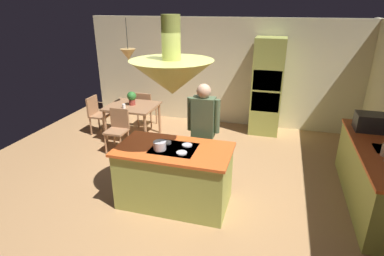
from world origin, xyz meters
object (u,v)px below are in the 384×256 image
Objects in this scene: kitchen_island at (174,176)px; microwave_on_counter at (371,122)px; dining_table at (132,110)px; cup_on_table at (124,106)px; oven_tower at (267,87)px; cooking_pot_on_cooktop at (160,145)px; chair_by_back_wall at (145,107)px; chair_facing_island at (118,127)px; potted_plant_on_table at (132,97)px; chair_at_corner at (97,113)px; person_at_island at (203,128)px.

kitchen_island is 3.27m from microwave_on_counter.
dining_table is 2.30× the size of microwave_on_counter.
microwave_on_counter is at bearing -4.40° from cup_on_table.
oven_tower is 24.09× the size of cup_on_table.
oven_tower reaches higher than microwave_on_counter.
dining_table is 2.73m from cooking_pot_on_cooktop.
cooking_pot_on_cooktop reaches higher than chair_by_back_wall.
potted_plant_on_table reaches higher than chair_facing_island.
chair_facing_island and chair_at_corner have the same top height.
chair_facing_island is 9.67× the size of cup_on_table.
cooking_pot_on_cooktop is at bearing -151.27° from microwave_on_counter.
person_at_island is 2.13m from chair_facing_island.
dining_table is 0.70m from chair_facing_island.
oven_tower reaches higher than chair_facing_island.
chair_facing_island is at bearing -89.39° from potted_plant_on_table.
oven_tower reaches higher than person_at_island.
kitchen_island is at bearing -46.48° from cup_on_table.
kitchen_island is 0.57m from cooking_pot_on_cooktop.
chair_by_back_wall is (-1.70, 2.78, 0.04)m from kitchen_island.
oven_tower is 3.20m from cup_on_table.
chair_at_corner is (-2.86, 1.38, -0.47)m from person_at_island.
chair_at_corner is 2.90× the size of potted_plant_on_table.
chair_at_corner reaches higher than dining_table.
chair_by_back_wall is at bearing 164.40° from microwave_on_counter.
kitchen_island is 2.21m from chair_facing_island.
cup_on_table is 4.64m from microwave_on_counter.
cooking_pot_on_cooktop reaches higher than cup_on_table.
potted_plant_on_table is at bearing 144.43° from person_at_island.
chair_at_corner reaches higher than cup_on_table.
microwave_on_counter is at bearing 164.40° from chair_by_back_wall.
cooking_pot_on_cooktop is at bearing -115.85° from person_at_island.
kitchen_island is 1.91× the size of chair_facing_island.
chair_facing_island is at bearing 160.42° from person_at_island.
potted_plant_on_table is 2.74m from cooking_pot_on_cooktop.
chair_by_back_wall is at bearing 90.00° from chair_facing_island.
kitchen_island reaches higher than dining_table.
chair_facing_island is at bearing 90.00° from chair_by_back_wall.
dining_table is 0.62× the size of person_at_island.
kitchen_island is 2.77m from potted_plant_on_table.
oven_tower reaches higher than chair_at_corner.
cooking_pot_on_cooktop is at bearing -45.15° from chair_facing_island.
microwave_on_counter is at bearing -7.65° from potted_plant_on_table.
microwave_on_counter reaches higher than chair_by_back_wall.
kitchen_island is at bearing -109.31° from person_at_island.
chair_by_back_wall is 0.78m from potted_plant_on_table.
kitchen_island reaches higher than chair_at_corner.
person_at_island is 2.88m from chair_by_back_wall.
microwave_on_counter reaches higher than dining_table.
kitchen_island is 2.60m from cup_on_table.
dining_table is at bearing 90.00° from chair_facing_island.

